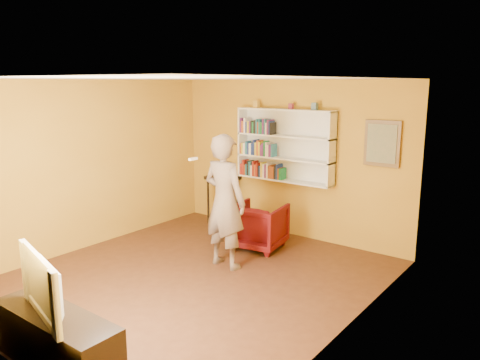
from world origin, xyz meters
name	(u,v)px	position (x,y,z in m)	size (l,w,h in m)	color
room_shell	(190,207)	(0.00, 0.00, 1.02)	(5.30, 5.80, 2.88)	#412415
bookshelf	(286,145)	(0.00, 2.41, 1.59)	(1.80, 0.29, 1.23)	white
books_row_lower	(263,170)	(-0.42, 2.30, 1.13)	(0.88, 0.19, 0.27)	#A12518
books_row_middle	(258,149)	(-0.51, 2.30, 1.51)	(0.69, 0.19, 0.27)	brown
books_row_upper	(258,127)	(-0.52, 2.30, 1.89)	(0.66, 0.19, 0.26)	#632775
ornament_left	(257,104)	(-0.59, 2.35, 2.27)	(0.09, 0.09, 0.12)	gold
ornament_centre	(291,106)	(0.11, 2.35, 2.26)	(0.07, 0.07, 0.10)	maroon
ornament_right	(315,106)	(0.55, 2.35, 2.27)	(0.09, 0.09, 0.12)	slate
framed_painting	(382,144)	(1.65, 2.46, 1.75)	(0.55, 0.05, 0.70)	brown
console_table	(223,184)	(-1.29, 2.25, 0.77)	(0.57, 0.43, 0.93)	black
ruby_lustre	(223,166)	(-1.29, 2.25, 1.12)	(0.17, 0.16, 0.27)	maroon
armchair	(259,226)	(0.02, 1.57, 0.37)	(0.78, 0.81, 0.73)	#41040A
person	(225,202)	(0.07, 0.64, 0.98)	(0.71, 0.47, 1.95)	#6B5A4E
game_remote	(193,159)	(-0.21, 0.30, 1.61)	(0.04, 0.15, 0.04)	white
tv_cabinet	(57,340)	(0.37, -2.25, 0.27)	(1.50, 0.45, 0.54)	black
television	(52,283)	(0.37, -2.25, 0.84)	(1.06, 0.14, 0.61)	black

